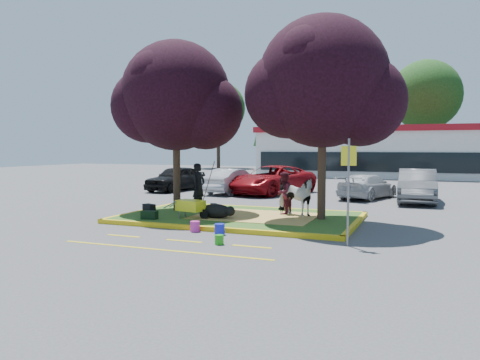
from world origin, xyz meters
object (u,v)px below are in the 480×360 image
at_px(calf, 216,211).
at_px(bucket_green, 219,240).
at_px(sign_post, 348,179).
at_px(car_silver, 232,181).
at_px(cow, 295,197).
at_px(handler, 199,186).
at_px(bucket_pink, 195,226).
at_px(car_black, 176,178).
at_px(wheelbarrow, 191,206).
at_px(bucket_blue, 220,229).

bearing_deg(calf, bucket_green, -86.39).
distance_m(sign_post, car_silver, 14.52).
height_order(sign_post, car_silver, sign_post).
bearing_deg(bucket_green, cow, 80.83).
bearing_deg(handler, bucket_pink, -145.19).
height_order(cow, bucket_pink, cow).
bearing_deg(car_silver, car_black, 4.53).
bearing_deg(wheelbarrow, bucket_blue, -29.38).
height_order(cow, bucket_blue, cow).
bearing_deg(bucket_green, handler, 121.74).
relative_size(calf, handler, 0.63).
distance_m(calf, car_silver, 10.27).
bearing_deg(wheelbarrow, handler, 123.09).
height_order(calf, bucket_pink, calf).
distance_m(wheelbarrow, car_black, 12.06).
bearing_deg(sign_post, bucket_blue, 176.16).
bearing_deg(car_silver, sign_post, 132.36).
relative_size(sign_post, bucket_pink, 8.66).
relative_size(wheelbarrow, bucket_green, 6.46).
xyz_separation_m(bucket_pink, car_silver, (-3.56, 11.54, 0.53)).
bearing_deg(bucket_blue, handler, 124.12).
bearing_deg(cow, handler, 104.84).
bearing_deg(bucket_pink, sign_post, -4.58).
relative_size(calf, car_black, 0.26).
distance_m(sign_post, bucket_green, 3.76).
xyz_separation_m(calf, bucket_pink, (0.14, -1.86, -0.23)).
bearing_deg(car_black, bucket_blue, -46.58).
xyz_separation_m(cow, handler, (-4.00, 0.39, 0.22)).
xyz_separation_m(calf, handler, (-1.62, 1.90, 0.66)).
height_order(calf, car_black, car_black).
bearing_deg(wheelbarrow, bucket_pink, -45.30).
relative_size(handler, car_silver, 0.43).
bearing_deg(car_black, car_silver, 5.75).
distance_m(handler, bucket_pink, 4.24).
bearing_deg(bucket_green, bucket_pink, 135.23).
height_order(calf, handler, handler).
height_order(bucket_green, car_black, car_black).
relative_size(handler, bucket_pink, 5.56).
bearing_deg(sign_post, calf, 154.34).
distance_m(calf, handler, 2.58).
xyz_separation_m(cow, wheelbarrow, (-3.17, -1.87, -0.25)).
relative_size(cow, calf, 1.43).
height_order(calf, wheelbarrow, wheelbarrow).
height_order(bucket_green, bucket_pink, bucket_pink).
xyz_separation_m(wheelbarrow, bucket_pink, (0.92, -1.49, -0.42)).
xyz_separation_m(sign_post, bucket_pink, (-4.68, 0.37, -1.60)).
distance_m(wheelbarrow, bucket_blue, 2.51).
xyz_separation_m(wheelbarrow, bucket_blue, (1.83, -1.67, -0.42)).
bearing_deg(calf, wheelbarrow, -177.30).
bearing_deg(handler, sign_post, -112.94).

